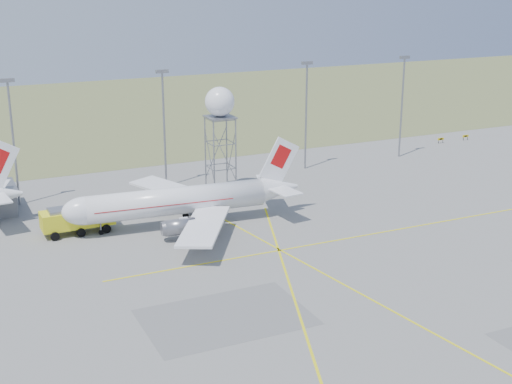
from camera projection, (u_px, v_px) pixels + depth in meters
name	position (u px, v px, depth m)	size (l,w,h in m)	color
ground	(462.00, 340.00, 73.09)	(400.00, 400.00, 0.00)	gray
grass_strip	(116.00, 111.00, 194.29)	(400.00, 120.00, 0.03)	#62703D
mast_a	(12.00, 132.00, 112.50)	(2.20, 0.50, 20.50)	gray
mast_b	(164.00, 119.00, 122.63)	(2.20, 0.50, 20.50)	gray
mast_c	(306.00, 106.00, 133.98)	(2.20, 0.50, 20.50)	gray
mast_d	(402.00, 98.00, 142.90)	(2.20, 0.50, 20.50)	gray
taxi_sign_near	(441.00, 139.00, 157.70)	(1.60, 0.17, 1.20)	black
taxi_sign_far	(466.00, 136.00, 160.53)	(1.60, 0.17, 1.20)	black
airliner_main	(181.00, 201.00, 105.36)	(36.23, 35.11, 12.33)	white
radar_tower	(220.00, 134.00, 120.37)	(4.98, 4.98, 18.03)	gray
fire_truck	(80.00, 220.00, 102.89)	(10.34, 4.19, 4.12)	yellow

